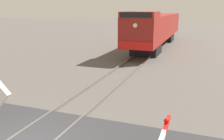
# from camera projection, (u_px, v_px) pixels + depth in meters

# --- Properties ---
(locomotive) EXTENTS (2.82, 18.93, 3.96)m
(locomotive) POSITION_uv_depth(u_px,v_px,m) (157.00, 28.00, 27.23)
(locomotive) COLOR black
(locomotive) RESTS_ON ground_plane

